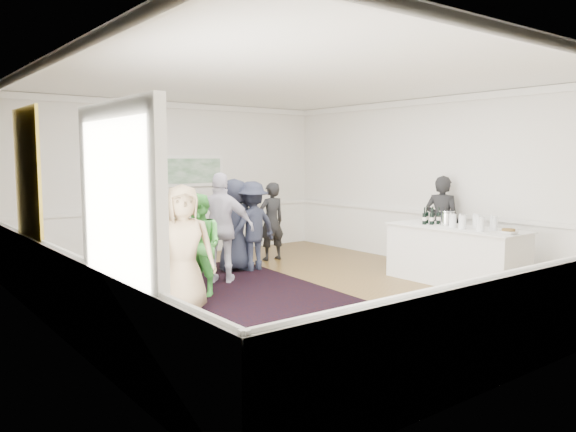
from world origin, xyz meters
TOP-DOWN VIEW (x-y plane):
  - floor at (0.00, 0.00)m, footprint 8.00×8.00m
  - ceiling at (0.00, 0.00)m, footprint 7.00×8.00m
  - wall_left at (-3.50, 0.00)m, footprint 0.02×8.00m
  - wall_right at (3.50, 0.00)m, footprint 0.02×8.00m
  - wall_back at (0.00, 4.00)m, footprint 7.00×0.02m
  - wall_front at (0.00, -4.00)m, footprint 7.00×0.02m
  - wainscoting at (0.00, 0.00)m, footprint 7.00×8.00m
  - mirror at (-3.45, 1.30)m, footprint 0.05×1.25m
  - doorway at (-3.45, -1.90)m, footprint 0.10×1.78m
  - landscape_painting at (0.40, 3.95)m, footprint 1.44×0.06m
  - area_rug at (-1.06, 0.66)m, footprint 3.62×4.56m
  - serving_table at (2.44, -1.20)m, footprint 0.88×2.31m
  - bartender at (3.20, -0.35)m, footprint 0.59×0.73m
  - guest_tan at (-1.90, -0.09)m, footprint 0.96×0.77m
  - guest_green at (-1.28, 0.60)m, footprint 0.74×0.86m
  - guest_lilac at (-0.56, 1.17)m, footprint 1.10×1.03m
  - guest_dark_a at (0.38, 1.70)m, footprint 1.12×0.72m
  - guest_dark_b at (1.30, 2.36)m, footprint 0.59×0.40m
  - guest_navy at (0.12, 1.87)m, footprint 0.89×0.64m
  - wine_bottles at (2.45, -0.68)m, footprint 0.30×0.27m
  - juice_pitchers at (2.41, -1.54)m, footprint 0.43×0.71m
  - ice_bucket at (2.50, -0.98)m, footprint 0.26×0.26m
  - nut_bowl at (2.35, -2.18)m, footprint 0.27×0.27m

SIDE VIEW (x-z plane):
  - floor at x=0.00m, z-range 0.00..0.00m
  - area_rug at x=-1.06m, z-range 0.00..0.02m
  - serving_table at x=2.44m, z-range 0.00..0.94m
  - wainscoting at x=0.00m, z-range 0.00..1.00m
  - guest_green at x=-1.28m, z-range 0.00..1.53m
  - guest_dark_b at x=1.30m, z-range 0.00..1.57m
  - guest_dark_a at x=0.38m, z-range 0.00..1.63m
  - guest_navy at x=0.12m, z-range 0.00..1.69m
  - guest_tan at x=-1.90m, z-range 0.00..1.72m
  - bartender at x=3.20m, z-range 0.00..1.74m
  - guest_lilac at x=-0.56m, z-range 0.00..1.82m
  - nut_bowl at x=2.35m, z-range 0.94..1.01m
  - ice_bucket at x=2.50m, z-range 0.93..1.17m
  - juice_pitchers at x=2.41m, z-range 0.93..1.17m
  - wine_bottles at x=2.45m, z-range 0.93..1.24m
  - doorway at x=-3.45m, z-range 0.14..2.70m
  - wall_left at x=-3.50m, z-range 0.00..3.20m
  - wall_right at x=3.50m, z-range 0.00..3.20m
  - wall_back at x=0.00m, z-range 0.00..3.20m
  - wall_front at x=0.00m, z-range 0.00..3.20m
  - landscape_painting at x=0.40m, z-range 1.45..2.11m
  - mirror at x=-3.45m, z-range 0.88..2.73m
  - ceiling at x=0.00m, z-range 3.19..3.21m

